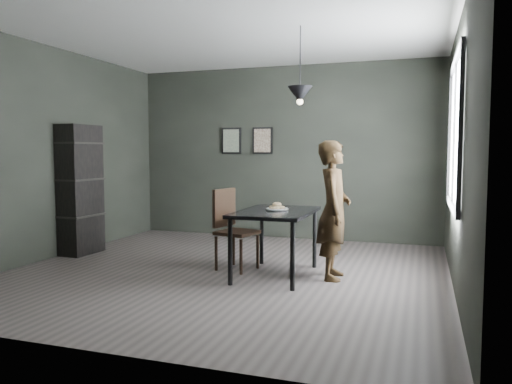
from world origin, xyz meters
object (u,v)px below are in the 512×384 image
(cafe_table, at_px, (275,217))
(shelf_unit, at_px, (80,190))
(wood_chair, at_px, (231,224))
(pendant_lamp, at_px, (300,94))
(white_plate, at_px, (277,210))
(woman, at_px, (334,210))

(cafe_table, bearing_deg, shelf_unit, 173.03)
(wood_chair, xyz_separation_m, pendant_lamp, (0.86, -0.07, 1.50))
(white_plate, relative_size, pendant_lamp, 0.27)
(white_plate, xyz_separation_m, shelf_unit, (-2.93, 0.32, 0.14))
(cafe_table, height_order, wood_chair, wood_chair)
(cafe_table, bearing_deg, woman, 8.77)
(cafe_table, height_order, white_plate, white_plate)
(white_plate, height_order, pendant_lamp, pendant_lamp)
(wood_chair, distance_m, shelf_unit, 2.35)
(cafe_table, distance_m, wood_chair, 0.64)
(white_plate, relative_size, wood_chair, 0.24)
(wood_chair, height_order, shelf_unit, shelf_unit)
(woman, distance_m, shelf_unit, 3.58)
(wood_chair, distance_m, pendant_lamp, 1.73)
(woman, bearing_deg, pendant_lamp, 84.16)
(white_plate, relative_size, woman, 0.15)
(cafe_table, relative_size, woman, 0.78)
(white_plate, xyz_separation_m, woman, (0.64, 0.06, 0.01))
(cafe_table, xyz_separation_m, pendant_lamp, (0.25, 0.10, 1.38))
(shelf_unit, bearing_deg, woman, -1.88)
(white_plate, bearing_deg, cafe_table, -98.61)
(cafe_table, xyz_separation_m, wood_chair, (-0.61, 0.17, -0.12))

